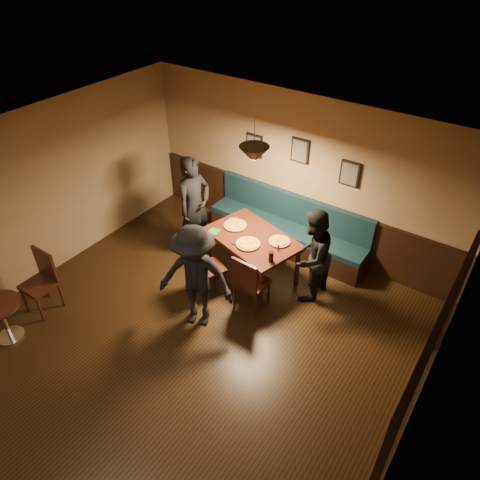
{
  "coord_description": "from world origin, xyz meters",
  "views": [
    {
      "loc": [
        3.04,
        -2.63,
        5.05
      ],
      "look_at": [
        -0.09,
        1.87,
        0.95
      ],
      "focal_mm": 33.29,
      "sensor_mm": 36.0,
      "label": 1
    }
  ],
  "objects": [
    {
      "name": "ceiling",
      "position": [
        0.0,
        0.0,
        2.8
      ],
      "size": [
        7.0,
        7.0,
        0.0
      ],
      "primitive_type": "plane",
      "rotation": [
        3.14,
        0.0,
        0.0
      ],
      "color": "silver",
      "rests_on": "ground"
    },
    {
      "name": "soda_glass",
      "position": [
        0.47,
        1.87,
        0.88
      ],
      "size": [
        0.1,
        0.1,
        0.17
      ],
      "primitive_type": "cylinder",
      "rotation": [
        0.0,
        0.0,
        0.3
      ],
      "color": "black",
      "rests_on": "dining_table"
    },
    {
      "name": "picture_center",
      "position": [
        0.0,
        3.47,
        1.85
      ],
      "size": [
        0.32,
        0.04,
        0.42
      ],
      "primitive_type": "cube",
      "color": "black",
      "rests_on": "wall_back"
    },
    {
      "name": "tabasco_bottle",
      "position": [
        0.43,
        2.16,
        0.86
      ],
      "size": [
        0.03,
        0.03,
        0.13
      ],
      "primitive_type": "cylinder",
      "rotation": [
        0.0,
        0.0,
        -0.04
      ],
      "color": "#9D0506",
      "rests_on": "dining_table"
    },
    {
      "name": "wall_left",
      "position": [
        -3.0,
        0.0,
        1.4
      ],
      "size": [
        0.0,
        7.0,
        7.0
      ],
      "primitive_type": "plane",
      "rotation": [
        1.57,
        0.0,
        1.57
      ],
      "color": "#8C704F",
      "rests_on": "ground"
    },
    {
      "name": "diner_right",
      "position": [
        0.92,
        2.33,
        0.79
      ],
      "size": [
        0.64,
        0.8,
        1.59
      ],
      "primitive_type": "imported",
      "rotation": [
        0.0,
        0.0,
        -1.62
      ],
      "color": "black",
      "rests_on": "floor"
    },
    {
      "name": "wainscot",
      "position": [
        0.0,
        3.47,
        0.5
      ],
      "size": [
        5.88,
        0.06,
        1.0
      ],
      "primitive_type": "cube",
      "color": "black",
      "rests_on": "ground"
    },
    {
      "name": "pizza_b",
      "position": [
        -0.03,
        2.01,
        0.82
      ],
      "size": [
        0.48,
        0.48,
        0.04
      ],
      "primitive_type": "cylinder",
      "rotation": [
        0.0,
        0.0,
        0.3
      ],
      "color": "orange",
      "rests_on": "dining_table"
    },
    {
      "name": "napkin_a",
      "position": [
        -0.63,
        2.43,
        0.8
      ],
      "size": [
        0.2,
        0.2,
        0.01
      ],
      "primitive_type": "cube",
      "rotation": [
        0.0,
        0.0,
        0.54
      ],
      "color": "#20783A",
      "rests_on": "dining_table"
    },
    {
      "name": "pizza_c",
      "position": [
        0.34,
        2.35,
        0.82
      ],
      "size": [
        0.45,
        0.45,
        0.04
      ],
      "primitive_type": "cylinder",
      "rotation": [
        0.0,
        0.0,
        -0.43
      ],
      "color": "orange",
      "rests_on": "dining_table"
    },
    {
      "name": "wall_right",
      "position": [
        3.0,
        0.0,
        1.4
      ],
      "size": [
        0.0,
        7.0,
        7.0
      ],
      "primitive_type": "plane",
      "rotation": [
        1.57,
        0.0,
        -1.57
      ],
      "color": "#8C704F",
      "rests_on": "ground"
    },
    {
      "name": "napkin_b",
      "position": [
        -0.7,
        1.99,
        0.8
      ],
      "size": [
        0.18,
        0.18,
        0.01
      ],
      "primitive_type": "cube",
      "rotation": [
        0.0,
        0.0,
        0.12
      ],
      "color": "#1A652A",
      "rests_on": "dining_table"
    },
    {
      "name": "window_frame",
      "position": [
        2.96,
        0.5,
        1.5
      ],
      "size": [
        0.06,
        2.56,
        1.86
      ],
      "primitive_type": "cube",
      "color": "black",
      "rests_on": "wall_right"
    },
    {
      "name": "wall_back",
      "position": [
        0.0,
        3.5,
        1.4
      ],
      "size": [
        6.0,
        0.0,
        6.0
      ],
      "primitive_type": "plane",
      "rotation": [
        1.57,
        0.0,
        0.0
      ],
      "color": "#8C704F",
      "rests_on": "ground"
    },
    {
      "name": "picture_left",
      "position": [
        -0.9,
        3.47,
        1.7
      ],
      "size": [
        0.32,
        0.04,
        0.42
      ],
      "primitive_type": "cube",
      "color": "black",
      "rests_on": "wall_back"
    },
    {
      "name": "pizza_a",
      "position": [
        -0.5,
        2.31,
        0.82
      ],
      "size": [
        0.43,
        0.43,
        0.04
      ],
      "primitive_type": "cylinder",
      "rotation": [
        0.0,
        0.0,
        -0.13
      ],
      "color": "#D26627",
      "rests_on": "dining_table"
    },
    {
      "name": "cafe_chair_far",
      "position": [
        -2.3,
        -0.29,
        0.51
      ],
      "size": [
        0.46,
        0.46,
        1.01
      ],
      "primitive_type": null,
      "rotation": [
        0.0,
        0.0,
        3.16
      ],
      "color": "black",
      "rests_on": "floor"
    },
    {
      "name": "diner_left",
      "position": [
        -1.31,
        2.24,
        0.92
      ],
      "size": [
        0.53,
        0.73,
        1.85
      ],
      "primitive_type": "imported",
      "rotation": [
        0.0,
        0.0,
        1.43
      ],
      "color": "black",
      "rests_on": "floor"
    },
    {
      "name": "window_glass",
      "position": [
        2.93,
        0.5,
        1.5
      ],
      "size": [
        0.0,
        2.4,
        2.4
      ],
      "primitive_type": "plane",
      "rotation": [
        1.57,
        0.0,
        -1.57
      ],
      "color": "black",
      "rests_on": "wall_right"
    },
    {
      "name": "pendant_lamp",
      "position": [
        -0.09,
        2.22,
        2.25
      ],
      "size": [
        0.44,
        0.44,
        0.25
      ],
      "primitive_type": "cone",
      "rotation": [
        3.14,
        0.0,
        0.0
      ],
      "color": "black",
      "rests_on": "ceiling"
    },
    {
      "name": "picture_right",
      "position": [
        0.9,
        3.47,
        1.7
      ],
      "size": [
        0.32,
        0.04,
        0.42
      ],
      "primitive_type": "cube",
      "color": "black",
      "rests_on": "wall_back"
    },
    {
      "name": "diner_front",
      "position": [
        -0.17,
        0.88,
        0.86
      ],
      "size": [
        1.26,
        0.98,
        1.71
      ],
      "primitive_type": "imported",
      "rotation": [
        0.0,
        0.0,
        0.35
      ],
      "color": "black",
      "rests_on": "floor"
    },
    {
      "name": "cutlery_set",
      "position": [
        -0.11,
        1.89,
        0.8
      ],
      "size": [
        0.19,
        0.03,
        0.0
      ],
      "primitive_type": "cube",
      "rotation": [
        0.0,
        0.0,
        1.65
      ],
      "color": "silver",
      "rests_on": "dining_table"
    },
    {
      "name": "dining_table",
      "position": [
        -0.09,
        2.22,
        0.4
      ],
      "size": [
        1.68,
        1.31,
        0.8
      ],
      "primitive_type": "cube",
      "rotation": [
        0.0,
        0.0,
        -0.26
      ],
      "color": "black",
      "rests_on": "floor"
    },
    {
      "name": "chair_near_right",
      "position": [
        0.32,
        1.6,
        0.51
      ],
      "size": [
        0.46,
        0.46,
        1.01
      ],
      "primitive_type": null,
      "rotation": [
        0.0,
        0.0,
        -0.02
      ],
      "color": "black",
      "rests_on": "floor"
    },
    {
      "name": "booth_bench",
      "position": [
        0.0,
        3.2,
        0.5
      ],
      "size": [
        3.0,
        0.6,
        1.0
      ],
      "primitive_type": null,
      "color": "#0F232D",
      "rests_on": "ground"
    },
    {
      "name": "chair_near_left",
      "position": [
        -0.44,
        1.53,
        0.47
      ],
      "size": [
        0.55,
        0.55,
        0.95
      ],
      "primitive_type": null,
      "rotation": [
        0.0,
        0.0,
        -0.41
      ],
      "color": "black",
      "rests_on": "floor"
    },
    {
      "name": "cafe_table",
      "position": [
        -2.23,
        -0.96,
        0.33
      ],
      "size": [
        0.62,
        0.62,
        0.65
      ],
      "primitive_type": "cylinder",
      "rotation": [
        0.0,
        0.0,
        -0.0
      ],
      "color": "black",
      "rests_on": "floor"
    },
    {
      "name": "floor",
      "position": [
        0.0,
        0.0,
        0.0
      ],
      "size": [
        7.0,
        7.0,
        0.0
      ],
      "primitive_type": "plane",
      "color": "black",
      "rests_on": "ground"
    }
  ]
}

